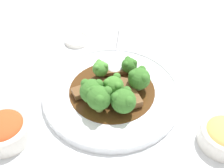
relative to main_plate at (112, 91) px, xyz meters
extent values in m
plane|color=silver|center=(0.00, 0.00, -0.01)|extent=(4.00, 4.00, 0.00)
cylinder|color=white|center=(0.00, 0.00, 0.00)|extent=(0.32, 0.32, 0.01)
torus|color=white|center=(0.00, 0.00, 0.00)|extent=(0.32, 0.32, 0.01)
cylinder|color=#4C2D14|center=(0.00, 0.00, 0.00)|extent=(0.20, 0.20, 0.00)
cube|color=#56331E|center=(0.00, 0.02, 0.01)|extent=(0.05, 0.06, 0.01)
cube|color=brown|center=(0.02, -0.02, 0.02)|extent=(0.04, 0.06, 0.01)
cube|color=brown|center=(0.06, 0.02, 0.01)|extent=(0.06, 0.07, 0.01)
cube|color=brown|center=(-0.03, 0.05, 0.02)|extent=(0.06, 0.06, 0.01)
cube|color=brown|center=(-0.01, -0.05, 0.02)|extent=(0.07, 0.07, 0.02)
cylinder|color=#8EB756|center=(0.03, -0.05, 0.01)|extent=(0.02, 0.02, 0.01)
sphere|color=#387028|center=(0.03, -0.05, 0.04)|extent=(0.05, 0.05, 0.05)
sphere|color=#387028|center=(0.04, -0.05, 0.05)|extent=(0.02, 0.02, 0.02)
sphere|color=#387028|center=(0.02, -0.04, 0.05)|extent=(0.02, 0.02, 0.02)
sphere|color=#387028|center=(0.02, -0.07, 0.05)|extent=(0.02, 0.02, 0.02)
cylinder|color=#7FA84C|center=(0.07, -0.02, 0.01)|extent=(0.01, 0.01, 0.01)
sphere|color=#387028|center=(0.07, -0.02, 0.03)|extent=(0.04, 0.04, 0.04)
sphere|color=#387028|center=(0.08, -0.01, 0.04)|extent=(0.01, 0.01, 0.01)
sphere|color=#387028|center=(0.06, -0.01, 0.04)|extent=(0.01, 0.01, 0.01)
sphere|color=#387028|center=(0.07, -0.03, 0.04)|extent=(0.01, 0.01, 0.01)
cylinder|color=#8EB756|center=(-0.07, 0.00, 0.02)|extent=(0.02, 0.02, 0.02)
sphere|color=#387028|center=(-0.07, 0.00, 0.04)|extent=(0.05, 0.05, 0.05)
sphere|color=#387028|center=(-0.06, 0.01, 0.06)|extent=(0.02, 0.02, 0.02)
sphere|color=#387028|center=(-0.08, -0.01, 0.06)|extent=(0.02, 0.02, 0.02)
sphere|color=#387028|center=(-0.05, -0.01, 0.06)|extent=(0.02, 0.02, 0.02)
cylinder|color=#7FA84C|center=(-0.05, -0.05, 0.01)|extent=(0.02, 0.02, 0.01)
sphere|color=#387028|center=(-0.05, -0.05, 0.04)|extent=(0.05, 0.05, 0.05)
sphere|color=#387028|center=(-0.06, -0.03, 0.05)|extent=(0.02, 0.02, 0.02)
sphere|color=#387028|center=(-0.06, -0.06, 0.05)|extent=(0.02, 0.02, 0.02)
sphere|color=#387028|center=(-0.03, -0.05, 0.05)|extent=(0.02, 0.02, 0.02)
cylinder|color=#7FA84C|center=(0.02, 0.04, 0.02)|extent=(0.01, 0.01, 0.02)
sphere|color=#4C8E38|center=(0.02, 0.04, 0.04)|extent=(0.04, 0.04, 0.04)
sphere|color=#4C8E38|center=(0.01, 0.04, 0.05)|extent=(0.01, 0.01, 0.01)
sphere|color=#4C8E38|center=(0.03, 0.03, 0.05)|extent=(0.01, 0.01, 0.01)
sphere|color=#4C8E38|center=(0.03, 0.05, 0.05)|extent=(0.01, 0.01, 0.01)
cylinder|color=#8EB756|center=(-0.05, 0.02, 0.01)|extent=(0.02, 0.02, 0.01)
sphere|color=#387028|center=(-0.05, 0.02, 0.04)|extent=(0.05, 0.05, 0.05)
sphere|color=#387028|center=(-0.07, 0.02, 0.05)|extent=(0.02, 0.02, 0.02)
sphere|color=#387028|center=(-0.04, 0.01, 0.05)|extent=(0.02, 0.02, 0.02)
sphere|color=#387028|center=(-0.05, 0.04, 0.05)|extent=(0.02, 0.02, 0.02)
cylinder|color=#8EB756|center=(-0.02, -0.01, 0.02)|extent=(0.01, 0.01, 0.01)
sphere|color=#427F2D|center=(-0.02, -0.01, 0.04)|extent=(0.04, 0.04, 0.04)
sphere|color=#427F2D|center=(-0.03, -0.02, 0.05)|extent=(0.02, 0.02, 0.02)
sphere|color=#427F2D|center=(0.00, -0.01, 0.05)|extent=(0.02, 0.02, 0.02)
sphere|color=#427F2D|center=(-0.03, 0.00, 0.05)|extent=(0.02, 0.02, 0.02)
ellipsoid|color=#B7B7BC|center=(0.08, 0.02, 0.02)|extent=(0.08, 0.07, 0.01)
cylinder|color=#B7B7BC|center=(0.19, 0.06, 0.01)|extent=(0.17, 0.06, 0.01)
cylinder|color=white|center=(-0.19, 0.15, -0.01)|extent=(0.05, 0.05, 0.01)
cylinder|color=white|center=(-0.19, 0.15, 0.01)|extent=(0.10, 0.10, 0.04)
torus|color=white|center=(-0.19, 0.15, 0.03)|extent=(0.10, 0.10, 0.01)
ellipsoid|color=#D14C23|center=(-0.19, 0.15, 0.03)|extent=(0.08, 0.08, 0.02)
cylinder|color=white|center=(-0.03, -0.25, -0.01)|extent=(0.05, 0.05, 0.01)
cylinder|color=white|center=(-0.03, -0.25, 0.01)|extent=(0.10, 0.10, 0.03)
cylinder|color=white|center=(0.15, 0.18, -0.01)|extent=(0.07, 0.07, 0.01)
torus|color=white|center=(0.15, 0.18, 0.00)|extent=(0.07, 0.07, 0.01)
camera|label=1|loc=(-0.39, -0.16, 0.43)|focal=42.00mm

